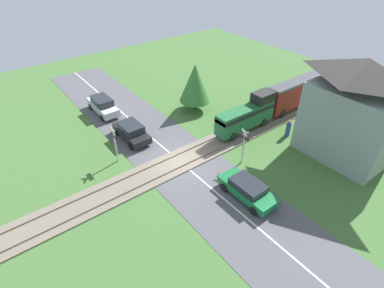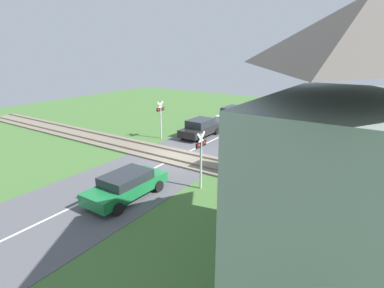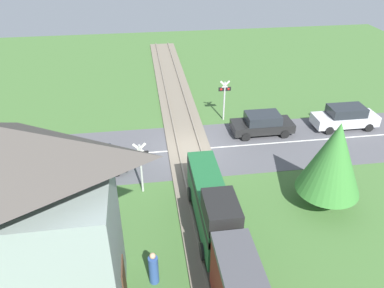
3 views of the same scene
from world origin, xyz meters
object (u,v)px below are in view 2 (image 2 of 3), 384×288
at_px(car_near_crossing, 200,128).
at_px(pedestrian_by_station, 327,205).
at_px(car_behind_queue, 233,115).
at_px(station_building, 345,171).
at_px(crossing_signal_east_approach, 201,153).
at_px(train, 371,166).
at_px(car_far_side, 126,185).
at_px(crossing_signal_west_approach, 161,115).

relative_size(car_near_crossing, pedestrian_by_station, 2.59).
xyz_separation_m(car_behind_queue, station_building, (18.71, 12.31, 3.17)).
bearing_deg(station_building, pedestrian_by_station, -169.29).
bearing_deg(pedestrian_by_station, car_near_crossing, -125.44).
bearing_deg(crossing_signal_east_approach, train, 112.88).
xyz_separation_m(train, car_behind_queue, (-11.42, -12.75, -1.01)).
bearing_deg(train, pedestrian_by_station, -24.12).
distance_m(car_near_crossing, car_far_side, 11.75).
bearing_deg(crossing_signal_west_approach, car_far_side, 30.14).
relative_size(train, car_far_side, 3.19).
height_order(car_near_crossing, station_building, station_building).
relative_size(train, crossing_signal_east_approach, 4.45).
bearing_deg(car_near_crossing, crossing_signal_east_approach, 32.32).
bearing_deg(station_building, car_far_side, -97.32).
bearing_deg(car_behind_queue, car_far_side, 9.35).
height_order(car_near_crossing, car_far_side, car_near_crossing).
height_order(train, station_building, station_building).
relative_size(crossing_signal_west_approach, crossing_signal_east_approach, 1.00).
xyz_separation_m(car_behind_queue, crossing_signal_east_approach, (14.55, 5.34, 1.14)).
distance_m(car_far_side, crossing_signal_east_approach, 4.05).
relative_size(car_behind_queue, crossing_signal_east_approach, 1.47).
bearing_deg(car_behind_queue, pedestrian_by_station, 38.80).
bearing_deg(crossing_signal_west_approach, car_near_crossing, 131.66).
relative_size(car_behind_queue, crossing_signal_west_approach, 1.47).
bearing_deg(crossing_signal_west_approach, crossing_signal_east_approach, 51.30).
bearing_deg(crossing_signal_east_approach, pedestrian_by_station, 92.60).
bearing_deg(station_building, car_near_crossing, -135.66).
bearing_deg(car_behind_queue, train, 48.14).
xyz_separation_m(car_far_side, crossing_signal_east_approach, (-2.95, 2.46, 1.28)).
xyz_separation_m(crossing_signal_east_approach, pedestrian_by_station, (-0.28, 6.13, -1.25)).
distance_m(car_near_crossing, crossing_signal_west_approach, 3.51).
height_order(car_far_side, station_building, station_building).
distance_m(train, car_behind_queue, 17.15).
distance_m(train, pedestrian_by_station, 3.32).
relative_size(car_far_side, car_behind_queue, 0.95).
relative_size(car_far_side, crossing_signal_west_approach, 1.39).
relative_size(crossing_signal_east_approach, pedestrian_by_station, 1.91).
distance_m(car_behind_queue, crossing_signal_east_approach, 15.54).
bearing_deg(car_behind_queue, station_building, 33.35).
bearing_deg(crossing_signal_east_approach, crossing_signal_west_approach, -128.70).
bearing_deg(station_building, crossing_signal_west_approach, -125.17).
height_order(crossing_signal_west_approach, crossing_signal_east_approach, same).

